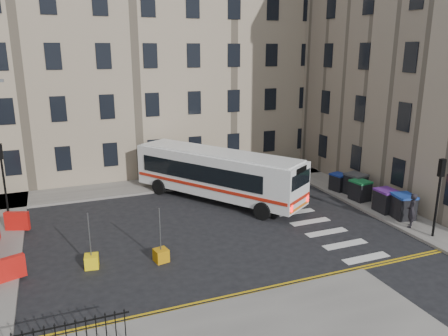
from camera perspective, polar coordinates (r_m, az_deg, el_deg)
ground at (r=24.59m, az=1.72°, el=-7.35°), size 120.00×120.00×0.00m
pavement_north at (r=31.02m, az=-15.01°, el=-2.86°), size 36.00×3.20×0.15m
pavement_east at (r=32.09m, az=13.74°, el=-2.17°), size 2.40×26.00×0.15m
terrace_north at (r=36.37m, az=-18.95°, el=13.17°), size 38.30×10.80×17.20m
corner_east at (r=38.12m, az=26.55°, el=13.98°), size 17.80×24.30×19.20m
traffic_light_east at (r=24.28m, az=26.31°, el=-2.09°), size 0.28×0.22×4.10m
traffic_light_nw at (r=28.24m, az=-27.00°, el=0.10°), size 0.28×0.22×4.10m
roadworks_barriers at (r=23.22m, az=-27.10°, el=-8.79°), size 1.66×6.26×1.00m
bus at (r=27.84m, az=-0.88°, el=-0.65°), size 8.57×11.05×3.14m
wheelie_bin_a at (r=26.81m, az=22.36°, el=-4.64°), size 1.33×1.46×1.39m
wheelie_bin_b at (r=27.51m, az=20.37°, el=-3.99°), size 1.08×1.23×1.35m
wheelie_bin_c at (r=29.05m, az=17.34°, el=-2.79°), size 1.13×1.26×1.28m
wheelie_bin_d at (r=30.06m, az=16.79°, el=-2.01°), size 1.36×1.49×1.41m
wheelie_bin_e at (r=30.64m, az=14.75°, el=-1.78°), size 1.11×1.22×1.15m
pedestrian at (r=25.58m, az=23.30°, el=-5.10°), size 0.81×0.80×1.89m
bollard_yellow at (r=20.78m, az=-16.90°, el=-11.58°), size 0.68×0.68×0.60m
bollard_chevron at (r=20.65m, az=-8.22°, el=-11.22°), size 0.71×0.71×0.60m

